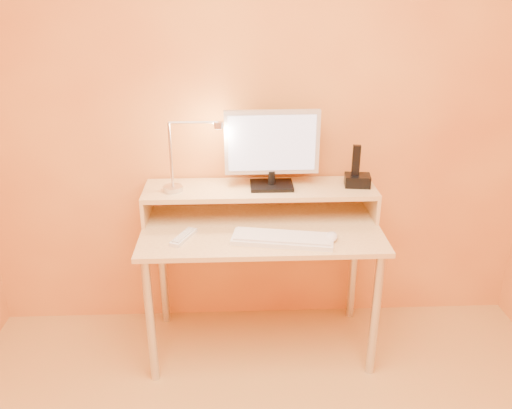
{
  "coord_description": "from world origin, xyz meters",
  "views": [
    {
      "loc": [
        -0.13,
        -1.23,
        1.88
      ],
      "look_at": [
        -0.03,
        1.13,
        0.87
      ],
      "focal_mm": 37.22,
      "sensor_mm": 36.0,
      "label": 1
    }
  ],
  "objects_px": {
    "lamp_base": "(173,189)",
    "remote_control": "(184,237)",
    "keyboard": "(282,239)",
    "monitor_panel": "(272,142)",
    "mouse": "(331,237)",
    "phone_dock": "(357,180)"
  },
  "relations": [
    {
      "from": "keyboard",
      "to": "mouse",
      "type": "xyz_separation_m",
      "value": [
        0.23,
        -0.0,
        0.01
      ]
    },
    {
      "from": "mouse",
      "to": "remote_control",
      "type": "height_order",
      "value": "mouse"
    },
    {
      "from": "lamp_base",
      "to": "keyboard",
      "type": "height_order",
      "value": "lamp_base"
    },
    {
      "from": "mouse",
      "to": "remote_control",
      "type": "xyz_separation_m",
      "value": [
        -0.71,
        0.05,
        -0.01
      ]
    },
    {
      "from": "monitor_panel",
      "to": "mouse",
      "type": "distance_m",
      "value": 0.56
    },
    {
      "from": "phone_dock",
      "to": "keyboard",
      "type": "bearing_deg",
      "value": -136.23
    },
    {
      "from": "keyboard",
      "to": "mouse",
      "type": "distance_m",
      "value": 0.23
    },
    {
      "from": "lamp_base",
      "to": "mouse",
      "type": "bearing_deg",
      "value": -19.86
    },
    {
      "from": "monitor_panel",
      "to": "keyboard",
      "type": "bearing_deg",
      "value": -84.82
    },
    {
      "from": "keyboard",
      "to": "remote_control",
      "type": "relative_size",
      "value": 2.54
    },
    {
      "from": "monitor_panel",
      "to": "mouse",
      "type": "xyz_separation_m",
      "value": [
        0.26,
        -0.32,
        -0.38
      ]
    },
    {
      "from": "phone_dock",
      "to": "lamp_base",
      "type": "bearing_deg",
      "value": -170.84
    },
    {
      "from": "lamp_base",
      "to": "remote_control",
      "type": "bearing_deg",
      "value": -74.47
    },
    {
      "from": "phone_dock",
      "to": "mouse",
      "type": "height_order",
      "value": "phone_dock"
    },
    {
      "from": "monitor_panel",
      "to": "mouse",
      "type": "bearing_deg",
      "value": -51.03
    },
    {
      "from": "monitor_panel",
      "to": "remote_control",
      "type": "bearing_deg",
      "value": -149.46
    },
    {
      "from": "phone_dock",
      "to": "remote_control",
      "type": "height_order",
      "value": "phone_dock"
    },
    {
      "from": "keyboard",
      "to": "remote_control",
      "type": "bearing_deg",
      "value": -175.05
    },
    {
      "from": "monitor_panel",
      "to": "mouse",
      "type": "height_order",
      "value": "monitor_panel"
    },
    {
      "from": "remote_control",
      "to": "keyboard",
      "type": "bearing_deg",
      "value": 18.91
    },
    {
      "from": "phone_dock",
      "to": "remote_control",
      "type": "distance_m",
      "value": 0.94
    },
    {
      "from": "mouse",
      "to": "remote_control",
      "type": "distance_m",
      "value": 0.71
    }
  ]
}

